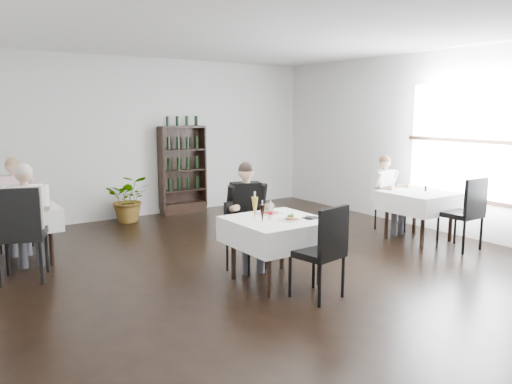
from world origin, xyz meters
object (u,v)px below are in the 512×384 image
main_table (276,231)px  diner_main (248,207)px  potted_tree (129,198)px  wine_shelf (183,170)px

main_table → diner_main: bearing=87.4°
main_table → potted_tree: size_ratio=1.19×
wine_shelf → diner_main: bearing=-103.4°
wine_shelf → main_table: 4.41m
diner_main → potted_tree: bearing=95.2°
wine_shelf → diner_main: wine_shelf is taller
diner_main → main_table: bearing=-92.6°
wine_shelf → main_table: wine_shelf is taller
wine_shelf → potted_tree: (-1.19, -0.20, -0.41)m
potted_tree → diner_main: size_ratio=0.63×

